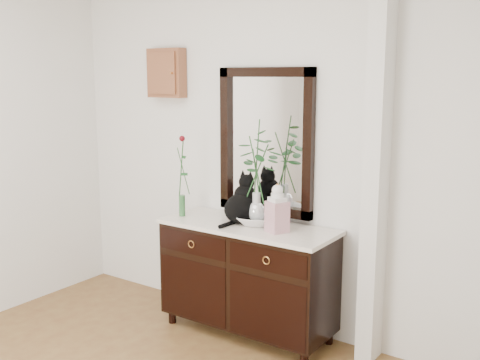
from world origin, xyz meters
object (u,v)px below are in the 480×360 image
Objects in this scene: sideboard at (248,273)px; cat at (241,199)px; lotus_bowl at (256,220)px; ginger_jar at (277,208)px.

sideboard is 3.65× the size of cat.
ginger_jar is (0.23, -0.08, 0.14)m from lotus_bowl.
sideboard is 0.62m from ginger_jar.
cat reaches higher than ginger_jar.
sideboard is 0.42m from lotus_bowl.
lotus_bowl is 0.28m from ginger_jar.
ginger_jar is (0.35, -0.07, -0.01)m from cat.
lotus_bowl is at bearing 36.50° from sideboard.
lotus_bowl is at bearing 6.88° from cat.
cat is 1.05× the size of ginger_jar.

